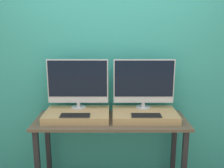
% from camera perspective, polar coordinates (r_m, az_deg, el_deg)
% --- Properties ---
extents(wall_back, '(8.00, 0.04, 2.60)m').
position_cam_1_polar(wall_back, '(2.88, 0.02, 3.90)').
color(wall_back, teal).
rests_on(wall_back, ground_plane).
extents(workbench, '(1.61, 0.55, 0.80)m').
position_cam_1_polar(workbench, '(2.71, -0.02, -10.09)').
color(workbench, brown).
rests_on(workbench, ground_plane).
extents(wooden_riser_left, '(0.68, 0.43, 0.08)m').
position_cam_1_polar(wooden_riser_left, '(2.71, -7.69, -6.99)').
color(wooden_riser_left, tan).
rests_on(wooden_riser_left, workbench).
extents(monitor_left, '(0.66, 0.16, 0.54)m').
position_cam_1_polar(monitor_left, '(2.73, -7.55, 0.37)').
color(monitor_left, silver).
rests_on(monitor_left, wooden_riser_left).
extents(keyboard_left, '(0.30, 0.12, 0.01)m').
position_cam_1_polar(keyboard_left, '(2.56, -8.16, -7.11)').
color(keyboard_left, '#2D2D2D').
rests_on(keyboard_left, wooden_riser_left).
extents(wooden_riser_right, '(0.68, 0.43, 0.08)m').
position_cam_1_polar(wooden_riser_right, '(2.70, 7.68, -7.02)').
color(wooden_riser_right, tan).
rests_on(wooden_riser_right, workbench).
extents(monitor_right, '(0.66, 0.16, 0.54)m').
position_cam_1_polar(monitor_right, '(2.73, 7.56, 0.35)').
color(monitor_right, silver).
rests_on(monitor_right, wooden_riser_right).
extents(keyboard_right, '(0.30, 0.12, 0.01)m').
position_cam_1_polar(keyboard_right, '(2.55, 8.12, -7.14)').
color(keyboard_right, '#2D2D2D').
rests_on(keyboard_right, wooden_riser_right).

